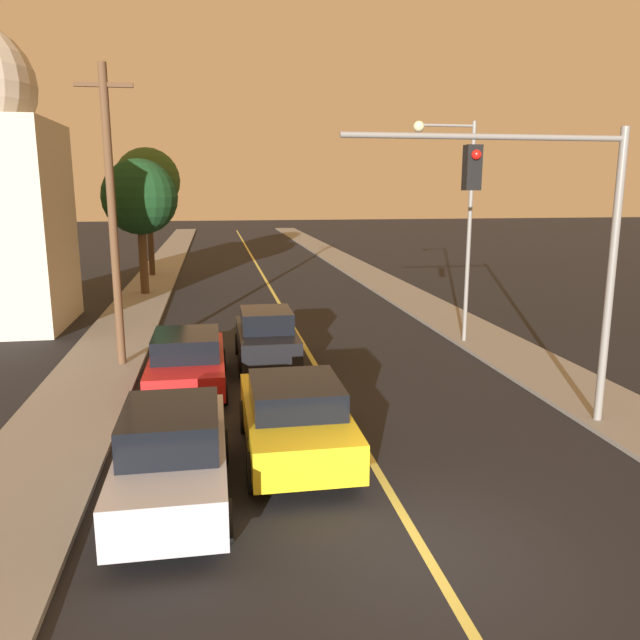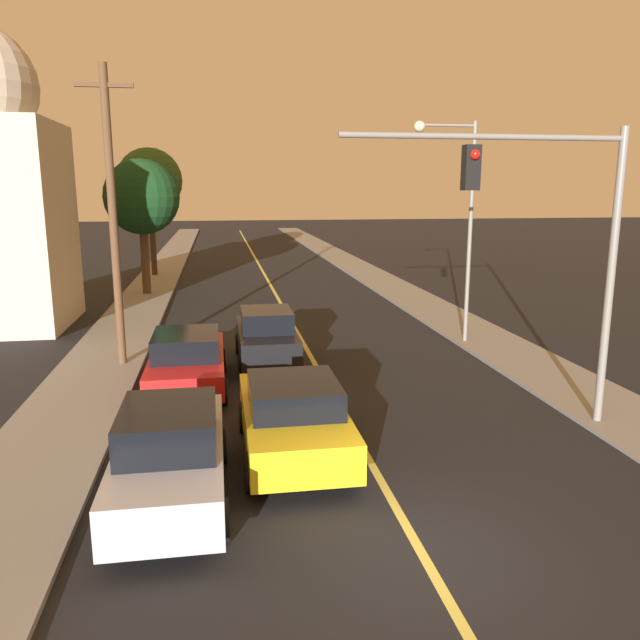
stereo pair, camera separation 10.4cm
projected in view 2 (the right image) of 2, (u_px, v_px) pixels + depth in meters
The scene contains 13 objects.
ground_plane at pixel (420, 551), 9.32m from camera, with size 200.00×200.00×0.00m, color black.
road_surface at pixel (259, 265), 44.09m from camera, with size 10.43×80.00×0.01m.
sidewalk_left at pixel (166, 266), 43.05m from camera, with size 2.50×80.00×0.12m.
sidewalk_right at pixel (349, 263), 45.09m from camera, with size 2.50×80.00×0.12m.
car_near_lane_front at pixel (293, 416), 12.47m from camera, with size 2.08×4.53×1.63m.
car_near_lane_second at pixel (267, 337), 19.06m from camera, with size 1.84×4.18×1.74m.
car_outer_lane_front at pixel (171, 454), 10.64m from camera, with size 1.90×4.62×1.76m.
car_outer_lane_second at pixel (187, 360), 16.75m from camera, with size 2.06×4.75×1.58m.
traffic_signal_mast at pixel (553, 224), 13.13m from camera, with size 6.17×0.42×6.47m.
streetlamp_right at pixel (457, 203), 20.70m from camera, with size 2.14×0.36×7.34m.
utility_pole_left at pixel (113, 214), 18.03m from camera, with size 1.60×0.24×8.61m.
tree_left_near at pixel (142, 198), 30.64m from camera, with size 3.69×3.69×6.64m.
tree_left_far at pixel (150, 181), 37.18m from camera, with size 3.85×3.85×7.59m.
Camera 2 is at (-2.83, -8.06, 5.31)m, focal length 35.00 mm.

